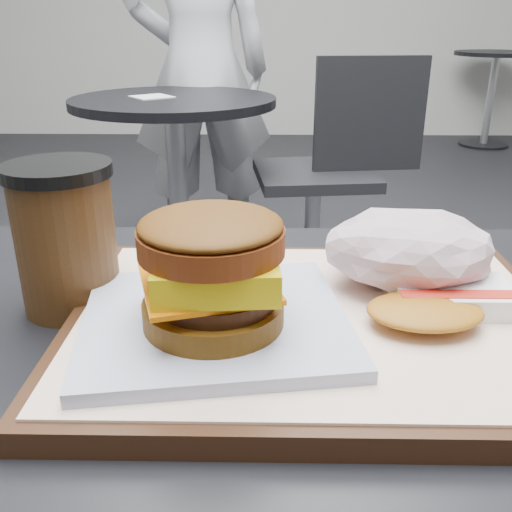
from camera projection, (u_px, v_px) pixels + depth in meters
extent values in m
cube|color=black|center=(310.00, 398.00, 0.41)|extent=(0.80, 0.60, 0.04)
cube|color=black|center=(314.00, 325.00, 0.44)|extent=(0.38, 0.28, 0.02)
cube|color=white|center=(315.00, 314.00, 0.44)|extent=(0.36, 0.26, 0.00)
cube|color=silver|center=(215.00, 321.00, 0.42)|extent=(0.21, 0.20, 0.01)
cylinder|color=#603B0D|center=(213.00, 311.00, 0.40)|extent=(0.11, 0.11, 0.02)
cylinder|color=black|center=(216.00, 293.00, 0.40)|extent=(0.10, 0.10, 0.01)
cube|color=orange|center=(207.00, 283.00, 0.40)|extent=(0.11, 0.11, 0.00)
cube|color=yellow|center=(216.00, 268.00, 0.39)|extent=(0.09, 0.09, 0.02)
cylinder|color=maroon|center=(211.00, 241.00, 0.38)|extent=(0.11, 0.11, 0.02)
ellipsoid|color=#61360D|center=(211.00, 225.00, 0.38)|extent=(0.11, 0.11, 0.02)
cube|color=white|center=(453.00, 296.00, 0.45)|extent=(0.09, 0.06, 0.02)
cube|color=red|center=(461.00, 294.00, 0.43)|extent=(0.09, 0.01, 0.00)
ellipsoid|color=#C07A1E|center=(425.00, 311.00, 0.42)|extent=(0.09, 0.07, 0.01)
cylinder|color=#3C220E|center=(67.00, 244.00, 0.47)|extent=(0.08, 0.08, 0.12)
cylinder|color=black|center=(56.00, 170.00, 0.45)|extent=(0.09, 0.09, 0.01)
cylinder|color=black|center=(184.00, 293.00, 2.22)|extent=(0.44, 0.44, 0.02)
cylinder|color=#A5A5AA|center=(179.00, 204.00, 2.08)|extent=(0.07, 0.07, 0.70)
cylinder|color=black|center=(173.00, 102.00, 1.94)|extent=(0.70, 0.70, 0.03)
cube|color=silver|center=(152.00, 97.00, 1.93)|extent=(0.17, 0.17, 0.00)
cylinder|color=#ADADB2|center=(312.00, 235.00, 2.21)|extent=(0.06, 0.06, 0.44)
cube|color=black|center=(314.00, 175.00, 2.12)|extent=(0.47, 0.47, 0.04)
cube|color=black|center=(370.00, 115.00, 2.03)|extent=(0.40, 0.08, 0.40)
imported|color=silver|center=(200.00, 70.00, 2.32)|extent=(0.64, 0.48, 1.60)
cylinder|color=black|center=(483.00, 144.00, 4.81)|extent=(0.40, 0.40, 0.02)
cylinder|color=#A5A5AA|center=(490.00, 100.00, 4.67)|extent=(0.06, 0.06, 0.70)
cylinder|color=black|center=(497.00, 53.00, 4.53)|extent=(0.66, 0.66, 0.03)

